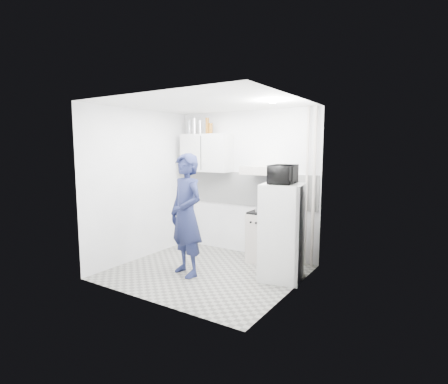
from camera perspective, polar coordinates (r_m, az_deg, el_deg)
The scene contains 22 objects.
floor at distance 5.65m, azimuth -2.92°, elevation -12.92°, with size 2.80×2.80×0.00m, color gray.
ceiling at distance 5.34m, azimuth -3.10°, elevation 14.27°, with size 2.80×2.80×0.00m, color white.
wall_back at distance 6.39m, azimuth 3.54°, elevation 1.43°, with size 2.80×2.80×0.00m, color white.
wall_left at distance 6.26m, azimuth -13.48°, elevation 1.12°, with size 2.60×2.60×0.00m, color white.
wall_right at distance 4.67m, azimuth 11.08°, elevation -0.83°, with size 2.60×2.60×0.00m, color white.
person at distance 5.34m, azimuth -6.19°, elevation -3.74°, with size 0.68×0.45×1.86m, color #1B2145.
stove at distance 6.08m, azimuth 6.82°, elevation -7.34°, with size 0.52×0.52×0.84m, color #BFB4A9.
fridge at distance 5.24m, azimuth 9.43°, elevation -6.45°, with size 0.59×0.59×1.42m, color silver.
stove_top at distance 5.99m, azimuth 6.89°, elevation -3.31°, with size 0.50×0.50×0.03m, color black.
saucepan at distance 5.94m, azimuth 5.93°, elevation -2.75°, with size 0.17×0.17×0.10m, color silver.
microwave at distance 5.11m, azimuth 9.62°, elevation 2.85°, with size 0.34×0.50×0.28m, color black.
bottle_a at distance 6.87m, azimuth -5.68°, elevation 10.46°, with size 0.06×0.06×0.27m, color #B2B7BC.
bottle_b at distance 6.79m, azimuth -4.88°, elevation 10.65°, with size 0.08×0.08×0.31m, color silver.
bottle_c at distance 6.71m, azimuth -3.94°, elevation 10.51°, with size 0.06×0.06×0.26m, color silver.
bottle_d at distance 6.61m, azimuth -2.75°, elevation 10.73°, with size 0.07×0.07×0.30m, color brown.
canister_a at distance 6.57m, azimuth -2.21°, elevation 10.31°, with size 0.08×0.08×0.20m, color brown.
upper_cabinet at distance 6.61m, azimuth -2.89°, elevation 6.40°, with size 1.00×0.35×0.70m, color silver.
range_hood at distance 5.94m, azimuth 6.18°, elevation 3.57°, with size 0.60×0.50×0.14m, color #BFB4A9.
backsplash at distance 6.39m, azimuth 3.47°, elevation 0.53°, with size 2.74×0.03×0.60m, color white.
pipe_a at distance 5.80m, azimuth 14.44°, elevation 0.62°, with size 0.05×0.05×2.60m, color #BFB4A9.
pipe_b at distance 5.84m, azimuth 13.32°, elevation 0.70°, with size 0.04×0.04×2.60m, color #BFB4A9.
ceiling_spot_fixture at distance 5.01m, azimuth 7.93°, elevation 14.34°, with size 0.10×0.10×0.02m, color white.
Camera 1 is at (3.10, -4.31, 1.94)m, focal length 28.00 mm.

